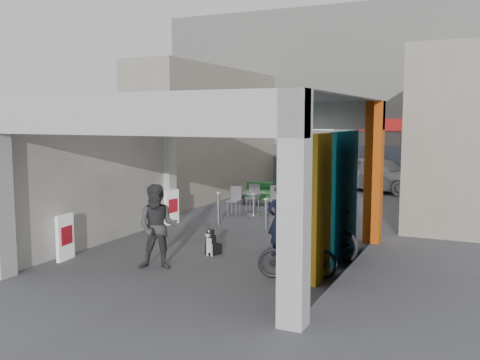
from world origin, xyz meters
The scene contains 21 objects.
ground centered at (0.00, 0.00, 0.00)m, with size 90.00×90.00×0.00m, color #515155.
arcade_canopy centered at (0.54, -0.82, 2.30)m, with size 6.40×6.45×6.40m.
far_building centered at (0.00, 13.99, 3.99)m, with size 18.00×4.08×8.00m.
plaza_bldg_left centered at (-4.50, 7.50, 2.50)m, with size 2.00×9.00×5.00m, color #A29987.
plaza_bldg_right centered at (4.50, 7.50, 2.50)m, with size 2.00×9.00×5.00m, color #A29987.
bollard_left centered at (-1.47, 2.32, 0.47)m, with size 0.09×0.09×0.94m, color #96999E.
bollard_center centered at (0.03, 2.28, 0.43)m, with size 0.09×0.09×0.86m, color #96999E.
bollard_right centered at (1.56, 2.34, 0.48)m, with size 0.09×0.09×0.96m, color #96999E.
advert_board_near centered at (-2.75, -2.53, 0.51)m, with size 0.16×0.56×1.00m.
advert_board_far centered at (-2.75, 1.83, 0.51)m, with size 0.17×0.56×1.00m.
cafe_set centered at (-1.29, 4.47, 0.32)m, with size 1.49×1.20×0.90m.
produce_stand centered at (-1.82, 6.23, 0.31)m, with size 1.19×0.64×0.78m.
crate_stack centered at (0.68, 7.72, 0.28)m, with size 0.52×0.44×0.56m.
border_collie centered at (-0.04, -0.82, 0.25)m, with size 0.23×0.46×0.64m.
man_with_dog centered at (1.35, -0.19, 0.80)m, with size 0.59×0.39×1.61m, color black.
man_back_turned centered at (-0.53, -2.25, 0.87)m, with size 0.85×0.66×1.75m, color #3C3C3E.
man_elderly centered at (1.59, 0.45, 0.80)m, with size 0.78×0.51×1.60m, color #6180BE.
man_crates centered at (0.31, 9.44, 0.89)m, with size 1.05×0.44×1.79m, color black.
bicycle_front centered at (2.20, 0.14, 0.54)m, with size 0.71×2.04×1.07m, color black.
bicycle_rear centered at (2.30, -1.73, 0.46)m, with size 0.43×1.53×0.92m, color black.
white_van centered at (1.42, 11.50, 0.75)m, with size 1.76×4.38×1.49m, color silver.
Camera 1 is at (5.49, -11.28, 3.08)m, focal length 40.00 mm.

